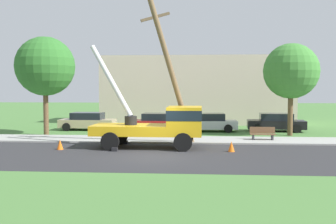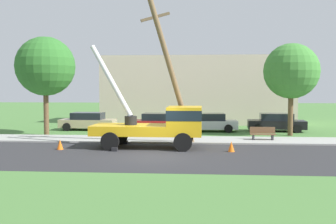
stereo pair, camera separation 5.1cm
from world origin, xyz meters
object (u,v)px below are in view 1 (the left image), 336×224
at_px(parked_sedan_silver, 208,122).
at_px(roadside_tree_near, 45,67).
at_px(parked_sedan_tan, 88,121).
at_px(parked_sedan_black, 276,122).
at_px(leaning_utility_pole, 171,70).
at_px(traffic_cone_curbside, 181,141).
at_px(traffic_cone_ahead, 231,147).
at_px(park_bench, 263,134).
at_px(parked_sedan_red, 159,122).
at_px(utility_truck, 162,123).
at_px(traffic_cone_behind, 60,145).
at_px(roadside_tree_far, 291,71).

distance_m(parked_sedan_silver, roadside_tree_near, 12.93).
xyz_separation_m(parked_sedan_tan, parked_sedan_black, (15.00, 0.12, 0.00)).
relative_size(parked_sedan_tan, parked_sedan_silver, 1.00).
distance_m(parked_sedan_tan, parked_sedan_silver, 9.73).
height_order(leaning_utility_pole, parked_sedan_tan, leaning_utility_pole).
relative_size(traffic_cone_curbside, roadside_tree_near, 0.08).
relative_size(parked_sedan_tan, parked_sedan_black, 0.98).
height_order(traffic_cone_ahead, parked_sedan_tan, parked_sedan_tan).
bearing_deg(park_bench, parked_sedan_black, 71.50).
xyz_separation_m(parked_sedan_red, roadside_tree_near, (-7.84, -3.18, 4.22)).
distance_m(utility_truck, traffic_cone_curbside, 1.85).
height_order(traffic_cone_ahead, parked_sedan_black, parked_sedan_black).
bearing_deg(roadside_tree_near, parked_sedan_black, 12.52).
relative_size(traffic_cone_curbside, parked_sedan_black, 0.12).
distance_m(parked_sedan_tan, parked_sedan_black, 15.00).
bearing_deg(leaning_utility_pole, park_bench, 17.59).
relative_size(leaning_utility_pole, parked_sedan_tan, 1.96).
distance_m(traffic_cone_ahead, parked_sedan_black, 11.23).
height_order(traffic_cone_behind, parked_sedan_silver, parked_sedan_silver).
relative_size(leaning_utility_pole, traffic_cone_curbside, 15.52).
xyz_separation_m(parked_sedan_red, roadside_tree_far, (9.66, -2.08, 3.87)).
distance_m(traffic_cone_ahead, traffic_cone_behind, 9.39).
bearing_deg(parked_sedan_red, leaning_utility_pole, -78.56).
bearing_deg(utility_truck, roadside_tree_far, 37.18).
xyz_separation_m(leaning_utility_pole, park_bench, (5.76, 1.83, -3.99)).
relative_size(traffic_cone_behind, park_bench, 0.35).
xyz_separation_m(traffic_cone_curbside, parked_sedan_black, (7.10, 8.20, 0.43)).
relative_size(utility_truck, park_bench, 4.23).
distance_m(leaning_utility_pole, parked_sedan_tan, 11.17).
distance_m(parked_sedan_silver, parked_sedan_black, 5.29).
xyz_separation_m(roadside_tree_near, roadside_tree_far, (17.50, 1.10, -0.35)).
xyz_separation_m(traffic_cone_ahead, park_bench, (2.35, 4.43, 0.18)).
height_order(parked_sedan_silver, parked_sedan_black, same).
height_order(park_bench, roadside_tree_far, roadside_tree_far).
relative_size(traffic_cone_curbside, parked_sedan_silver, 0.13).
xyz_separation_m(traffic_cone_curbside, parked_sedan_tan, (-7.90, 8.07, 0.43)).
height_order(utility_truck, roadside_tree_near, roadside_tree_near).
height_order(parked_sedan_silver, roadside_tree_near, roadside_tree_near).
height_order(leaning_utility_pole, traffic_cone_curbside, leaning_utility_pole).
bearing_deg(traffic_cone_curbside, roadside_tree_far, 36.06).
distance_m(parked_sedan_red, roadside_tree_near, 9.45).
relative_size(leaning_utility_pole, parked_sedan_red, 1.94).
height_order(park_bench, roadside_tree_near, roadside_tree_near).
bearing_deg(parked_sedan_tan, traffic_cone_curbside, -45.61).
xyz_separation_m(utility_truck, parked_sedan_silver, (2.87, 8.82, -0.70)).
bearing_deg(parked_sedan_silver, parked_sedan_red, -177.19).
height_order(traffic_cone_curbside, park_bench, park_bench).
relative_size(leaning_utility_pole, parked_sedan_silver, 1.96).
height_order(utility_truck, roadside_tree_far, roadside_tree_far).
xyz_separation_m(utility_truck, parked_sedan_tan, (-6.85, 9.10, -0.70)).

